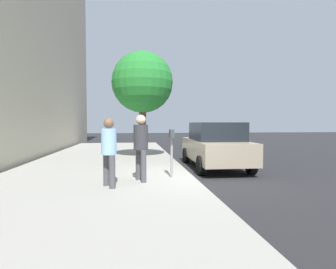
% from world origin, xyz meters
% --- Properties ---
extents(ground_plane, '(80.00, 80.00, 0.00)m').
position_xyz_m(ground_plane, '(0.00, 0.00, 0.00)').
color(ground_plane, '#232326').
rests_on(ground_plane, ground).
extents(sidewalk_slab, '(28.00, 6.00, 0.15)m').
position_xyz_m(sidewalk_slab, '(0.00, 3.00, 0.07)').
color(sidewalk_slab, gray).
rests_on(sidewalk_slab, ground_plane).
extents(parking_meter, '(0.36, 0.12, 1.41)m').
position_xyz_m(parking_meter, '(-0.31, 0.68, 1.17)').
color(parking_meter, gray).
rests_on(parking_meter, sidewalk_slab).
extents(pedestrian_at_meter, '(0.52, 0.40, 1.82)m').
position_xyz_m(pedestrian_at_meter, '(-0.68, 1.58, 1.23)').
color(pedestrian_at_meter, '#47474C').
rests_on(pedestrian_at_meter, sidewalk_slab).
extents(pedestrian_bystander, '(0.48, 0.37, 1.72)m').
position_xyz_m(pedestrian_bystander, '(-1.28, 2.39, 1.15)').
color(pedestrian_bystander, '#47474C').
rests_on(pedestrian_bystander, sidewalk_slab).
extents(parked_sedan_near, '(4.44, 2.04, 1.77)m').
position_xyz_m(parked_sedan_near, '(1.99, -1.35, 0.89)').
color(parked_sedan_near, gray).
rests_on(parked_sedan_near, ground_plane).
extents(street_tree, '(2.80, 2.80, 4.87)m').
position_xyz_m(street_tree, '(4.34, 1.37, 3.59)').
color(street_tree, brown).
rests_on(street_tree, sidewalk_slab).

